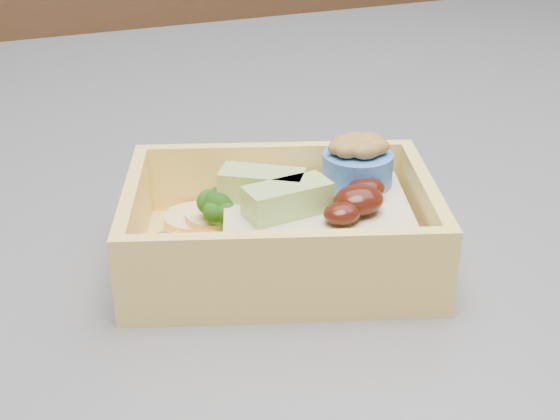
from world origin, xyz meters
name	(u,v)px	position (x,y,z in m)	size (l,w,h in m)	color
bento_box	(290,225)	(-0.14, -0.24, 0.94)	(0.19, 0.17, 0.06)	#FDD768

